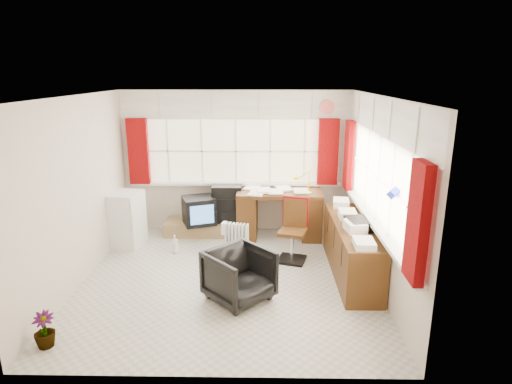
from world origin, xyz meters
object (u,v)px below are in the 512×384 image
task_chair (294,227)px  radiator (237,244)px  desk (279,211)px  tv_bench (205,227)px  crt_tv (199,211)px  mini_fridge (125,219)px  office_chair (239,275)px  desk_lamp (309,177)px  credenza (351,248)px

task_chair → radiator: bearing=179.2°
desk → tv_bench: (-1.31, 0.10, -0.34)m
radiator → crt_tv: size_ratio=0.85×
mini_fridge → office_chair: bearing=-41.3°
office_chair → mini_fridge: size_ratio=0.80×
task_chair → desk_lamp: bearing=69.2°
desk_lamp → office_chair: desk_lamp is taller
task_chair → radiator: (-0.88, 0.01, -0.29)m
credenza → mini_fridge: mini_fridge is taller
desk → tv_bench: 1.36m
radiator → mini_fridge: (-1.87, 0.46, 0.23)m
desk → mini_fridge: (-2.56, -0.43, -0.01)m
desk → desk_lamp: 0.81m
office_chair → task_chair: bearing=15.7°
crt_tv → tv_bench: bearing=63.3°
tv_bench → mini_fridge: 1.40m
crt_tv → mini_fridge: 1.23m
desk_lamp → crt_tv: (-1.87, 0.08, -0.62)m
desk_lamp → mini_fridge: size_ratio=0.43×
office_chair → crt_tv: 2.28m
radiator → tv_bench: bearing=122.2°
tv_bench → crt_tv: bearing=-116.7°
desk → credenza: 1.72m
desk_lamp → tv_bench: desk_lamp is taller
office_chair → tv_bench: office_chair is taller
desk → desk_lamp: (0.48, -0.14, 0.64)m
task_chair → credenza: 0.94m
office_chair → mini_fridge: bearing=95.5°
crt_tv → credenza: bearing=-30.2°
office_chair → desk_lamp: bearing=19.3°
radiator → office_chair: bearing=-85.1°
tv_bench → credenza: bearing=-33.7°
office_chair → credenza: bearing=-17.2°
radiator → credenza: credenza is taller
credenza → mini_fridge: 3.67m
desk_lamp → desk: bearing=163.8°
task_chair → radiator: size_ratio=1.73×
desk → crt_tv: desk is taller
credenza → mini_fridge: size_ratio=2.20×
office_chair → tv_bench: 2.40m
desk_lamp → credenza: bearing=-69.2°
desk_lamp → office_chair: bearing=-117.5°
desk → crt_tv: (-1.39, -0.06, 0.03)m
task_chair → tv_bench: task_chair is taller
desk_lamp → radiator: bearing=-147.2°
radiator → desk_lamp: bearing=32.8°
tv_bench → mini_fridge: bearing=-157.1°
desk → credenza: size_ratio=0.73×
office_chair → credenza: 1.72m
task_chair → office_chair: (-0.77, -1.27, -0.18)m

